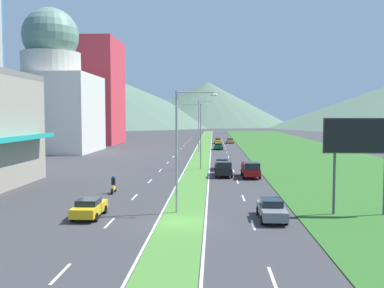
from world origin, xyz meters
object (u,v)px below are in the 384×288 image
object	(u,v)px
street_lamp_mid	(198,131)
billboard_roadside	(361,141)
car_3	(89,208)
pickup_truck_0	(224,169)
car_1	(218,141)
car_2	(271,209)
car_4	(222,164)
car_5	(230,141)
car_0	(218,146)
pickup_truck_1	(251,170)
street_lamp_far	(200,123)
street_lamp_near	(181,143)
motorcycle_rider	(114,186)

from	to	relation	value
street_lamp_mid	billboard_roadside	world-z (taller)	street_lamp_mid
car_3	pickup_truck_0	bearing A→B (deg)	-25.32
billboard_roadside	car_1	xyz separation A→B (m)	(-10.00, 84.24, -4.99)
car_2	car_1	bearing A→B (deg)	-177.94
street_lamp_mid	car_2	xyz separation A→B (m)	(6.43, -29.47, -4.62)
car_4	car_5	size ratio (longest dim) A/B	1.09
pickup_truck_0	car_0	bearing A→B (deg)	-179.83
street_lamp_mid	car_3	world-z (taller)	street_lamp_mid
street_lamp_mid	pickup_truck_1	world-z (taller)	street_lamp_mid
car_2	pickup_truck_1	size ratio (longest dim) A/B	0.89
street_lamp_far	car_1	bearing A→B (deg)	82.28
car_4	pickup_truck_0	size ratio (longest dim) A/B	0.86
car_1	car_2	size ratio (longest dim) A/B	0.93
car_3	pickup_truck_0	distance (m)	24.82
pickup_truck_1	street_lamp_near	bearing A→B (deg)	-19.78
street_lamp_far	pickup_truck_0	xyz separation A→B (m)	(3.99, -34.81, -5.14)
street_lamp_mid	car_1	size ratio (longest dim) A/B	2.09
car_2	car_5	xyz separation A→B (m)	(0.33, 87.54, -0.05)
motorcycle_rider	pickup_truck_0	bearing A→B (deg)	-41.97
street_lamp_mid	car_1	distance (m)	56.77
billboard_roadside	car_2	xyz separation A→B (m)	(-6.91, -1.71, -4.98)
car_0	billboard_roadside	bearing A→B (deg)	8.97
street_lamp_near	car_3	size ratio (longest dim) A/B	2.26
street_lamp_far	billboard_roadside	world-z (taller)	street_lamp_far
street_lamp_near	car_1	xyz separation A→B (m)	(3.71, 84.25, -4.77)
street_lamp_far	pickup_truck_0	size ratio (longest dim) A/B	1.99
pickup_truck_1	car_0	bearing A→B (deg)	-175.47
car_5	pickup_truck_0	bearing A→B (deg)	-2.93
billboard_roadside	pickup_truck_0	xyz separation A→B (m)	(-9.91, 20.68, -4.76)
car_1	pickup_truck_0	world-z (taller)	pickup_truck_0
car_2	motorcycle_rider	distance (m)	17.32
car_0	car_5	distance (m)	22.46
street_lamp_far	car_2	distance (m)	57.87
billboard_roadside	pickup_truck_1	bearing A→B (deg)	108.33
car_2	car_3	distance (m)	13.62
pickup_truck_1	street_lamp_far	bearing A→B (deg)	-168.38
street_lamp_mid	car_3	xyz separation A→B (m)	(-7.19, -29.51, -4.64)
car_4	car_1	bearing A→B (deg)	-179.99
billboard_roadside	pickup_truck_0	bearing A→B (deg)	115.61
car_4	motorcycle_rider	bearing A→B (deg)	-29.65
car_5	pickup_truck_0	distance (m)	65.23
car_4	car_0	bearing A→B (deg)	-179.93
car_2	car_3	size ratio (longest dim) A/B	1.13
car_2	street_lamp_far	bearing A→B (deg)	-173.03
street_lamp_far	car_4	xyz separation A→B (m)	(3.91, -27.79, -5.33)
street_lamp_mid	motorcycle_rider	distance (m)	21.39
car_5	car_0	bearing A→B (deg)	-8.86
car_5	motorcycle_rider	xyz separation A→B (m)	(-14.43, -77.49, 0.02)
street_lamp_near	street_lamp_far	world-z (taller)	street_lamp_far
street_lamp_mid	street_lamp_far	size ratio (longest dim) A/B	0.87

